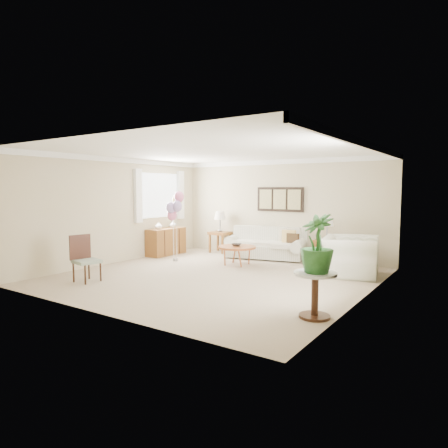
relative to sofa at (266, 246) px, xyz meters
The scene contains 18 objects.
ground_plane 2.60m from the sofa, 85.49° to the right, with size 6.00×6.00×0.00m, color tan.
room_shell 2.80m from the sofa, 87.85° to the right, with size 6.04×6.04×2.60m.
wall_art_triptych 1.30m from the sofa, 62.84° to the left, with size 1.35×0.06×0.65m.
sofa is the anchor object (origin of this frame).
end_table_left 1.56m from the sofa, behind, with size 0.55×0.50×0.60m.
end_table_right 1.61m from the sofa, ahead, with size 0.54×0.49×0.59m.
lamp_left 1.71m from the sofa, behind, with size 0.34×0.34×0.59m.
lamp_right 1.75m from the sofa, ahead, with size 0.32×0.32×0.57m.
coffee_table 1.25m from the sofa, 95.30° to the right, with size 0.90×0.90×0.46m.
decor_bowl 1.24m from the sofa, 96.84° to the right, with size 0.24×0.24×0.06m, color #302A27.
armchair 2.61m from the sofa, 18.64° to the right, with size 1.25×1.09×0.81m, color silver.
side_table 4.92m from the sofa, 53.85° to the right, with size 0.61×0.61×0.66m.
potted_plant 5.01m from the sofa, 53.80° to the right, with size 0.46×0.46×0.83m, color #1C4918.
accent_chair 4.70m from the sofa, 111.39° to the right, with size 0.53×0.53×0.92m.
credenza 2.77m from the sofa, 157.31° to the right, with size 0.46×1.20×0.74m.
vase_white 2.93m from the sofa, 151.45° to the right, with size 0.19×0.19×0.20m, color white.
vase_sage 2.71m from the sofa, 162.54° to the right, with size 0.18×0.18×0.19m, color beige.
balloon_cluster 2.61m from the sofa, 135.48° to the right, with size 0.48×0.49×1.77m.
Camera 1 is at (4.73, -6.71, 1.82)m, focal length 32.00 mm.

